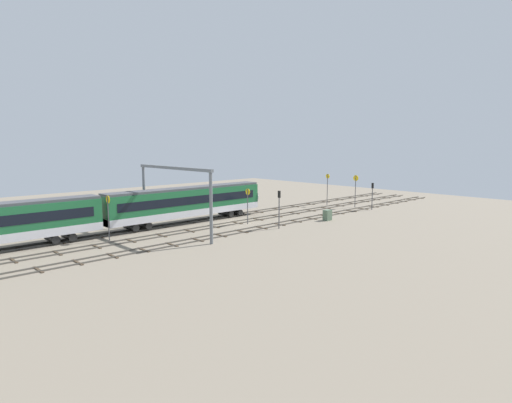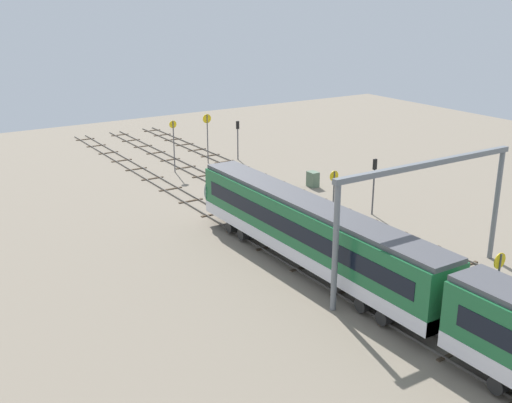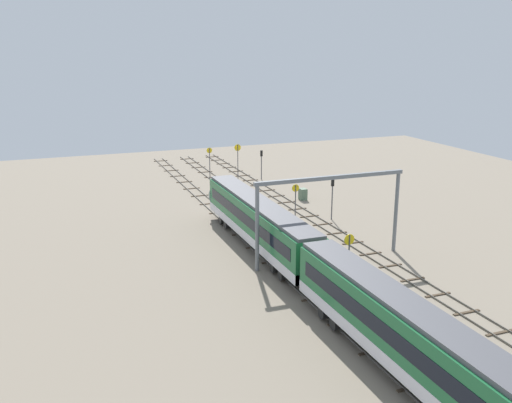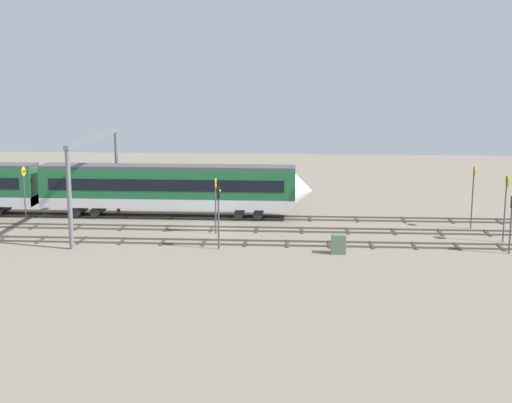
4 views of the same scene
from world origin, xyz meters
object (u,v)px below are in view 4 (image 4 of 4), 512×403
object	(u,v)px
signal_light_trackside_approach	(219,209)
relay_cabinet	(338,244)
train	(46,188)
speed_sign_distant_end	(506,198)
overhead_gantry	(95,161)
signal_light_trackside_departure	(512,216)
speed_sign_mid_trackside	(473,190)
speed_sign_far_trackside	(24,186)
speed_sign_near_foreground	(216,198)

from	to	relation	value
signal_light_trackside_approach	relay_cabinet	bearing A→B (deg)	-4.39
train	relay_cabinet	distance (m)	29.95
train	speed_sign_distant_end	bearing A→B (deg)	-10.93
signal_light_trackside_approach	overhead_gantry	bearing A→B (deg)	150.62
train	overhead_gantry	distance (m)	8.81
relay_cabinet	signal_light_trackside_departure	bearing A→B (deg)	3.37
speed_sign_mid_trackside	relay_cabinet	world-z (taller)	speed_sign_mid_trackside
overhead_gantry	speed_sign_distant_end	bearing A→B (deg)	-4.71
signal_light_trackside_departure	speed_sign_far_trackside	bearing A→B (deg)	168.20
speed_sign_mid_trackside	signal_light_trackside_approach	xyz separation A→B (m)	(-21.42, -8.49, -0.27)
signal_light_trackside_approach	relay_cabinet	distance (m)	9.64
relay_cabinet	train	bearing A→B (deg)	155.75
speed_sign_far_trackside	speed_sign_distant_end	bearing A→B (deg)	-6.84
train	signal_light_trackside_approach	xyz separation A→B (m)	(17.95, -11.56, 0.54)
speed_sign_far_trackside	train	bearing A→B (deg)	71.77
train	relay_cabinet	world-z (taller)	train
overhead_gantry	speed_sign_near_foreground	xyz separation A→B (m)	(10.71, -1.43, -2.91)
overhead_gantry	speed_sign_near_foreground	distance (m)	11.19
speed_sign_mid_trackside	signal_light_trackside_departure	bearing A→B (deg)	-83.38
speed_sign_mid_trackside	train	bearing A→B (deg)	175.54
train	speed_sign_distant_end	world-z (taller)	speed_sign_distant_end
train	signal_light_trackside_departure	distance (m)	41.96
speed_sign_distant_end	relay_cabinet	distance (m)	14.58
speed_sign_near_foreground	speed_sign_mid_trackside	distance (m)	22.53
speed_sign_near_foreground	speed_sign_far_trackside	bearing A→B (deg)	168.70
overhead_gantry	signal_light_trackside_approach	xyz separation A→B (m)	(11.56, -6.51, -2.82)
signal_light_trackside_approach	signal_light_trackside_departure	xyz separation A→B (m)	(22.39, 0.06, -0.26)
speed_sign_mid_trackside	speed_sign_distant_end	distance (m)	5.05
speed_sign_far_trackside	signal_light_trackside_departure	world-z (taller)	speed_sign_far_trackside
overhead_gantry	speed_sign_distant_end	world-z (taller)	overhead_gantry
signal_light_trackside_approach	relay_cabinet	xyz separation A→B (m)	(9.30, -0.71, -2.45)
speed_sign_far_trackside	signal_light_trackside_approach	bearing A→B (deg)	-24.68
speed_sign_far_trackside	signal_light_trackside_departure	distance (m)	42.19
train	speed_sign_distant_end	distance (m)	41.62
train	speed_sign_far_trackside	xyz separation A→B (m)	(-0.95, -2.88, 0.66)
overhead_gantry	signal_light_trackside_approach	bearing A→B (deg)	-29.38
speed_sign_mid_trackside	speed_sign_distant_end	world-z (taller)	speed_sign_mid_trackside
speed_sign_far_trackside	overhead_gantry	bearing A→B (deg)	-16.52
speed_sign_mid_trackside	signal_light_trackside_departure	size ratio (longest dim) A/B	1.24
train	overhead_gantry	world-z (taller)	overhead_gantry
speed_sign_near_foreground	relay_cabinet	xyz separation A→B (m)	(10.15, -5.79, -2.35)
speed_sign_mid_trackside	signal_light_trackside_approach	world-z (taller)	speed_sign_mid_trackside
speed_sign_mid_trackside	relay_cabinet	bearing A→B (deg)	-142.78
train	speed_sign_mid_trackside	distance (m)	39.50
speed_sign_distant_end	signal_light_trackside_approach	bearing A→B (deg)	-170.90
speed_sign_far_trackside	signal_light_trackside_departure	size ratio (longest dim) A/B	1.15
overhead_gantry	signal_light_trackside_approach	size ratio (longest dim) A/B	3.07
train	speed_sign_mid_trackside	bearing A→B (deg)	-4.46
overhead_gantry	speed_sign_distant_end	size ratio (longest dim) A/B	2.72
signal_light_trackside_departure	relay_cabinet	xyz separation A→B (m)	(-13.09, -0.77, -2.18)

